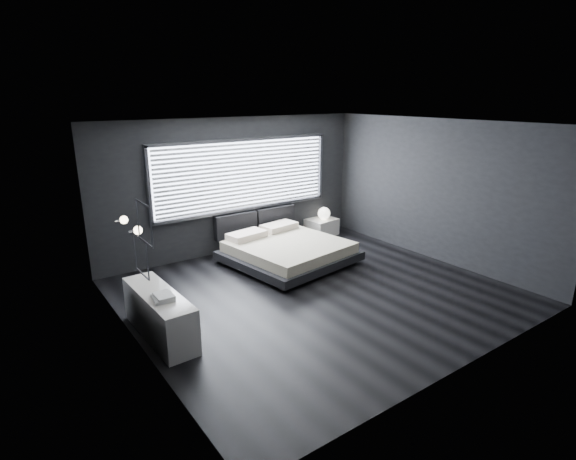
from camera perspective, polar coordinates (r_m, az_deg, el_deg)
room at (r=7.26m, az=3.89°, el=2.19°), size 6.04×6.00×2.80m
window at (r=9.50m, az=-5.51°, el=6.95°), size 4.14×0.09×1.52m
headboard at (r=9.80m, az=-4.07°, el=1.04°), size 1.96×0.16×0.52m
sconce_near at (r=5.93m, az=-18.55°, el=-0.04°), size 0.18×0.11×0.11m
sconce_far at (r=6.49m, az=-20.15°, el=1.21°), size 0.18×0.11×0.11m
wall_art_upper at (r=5.28m, az=-17.79°, el=0.84°), size 0.01×0.48×0.48m
wall_art_lower at (r=5.65m, az=-18.16°, el=-3.18°), size 0.01×0.48×0.48m
bed at (r=8.94m, az=-0.05°, el=-2.55°), size 2.47×2.38×0.57m
nightstand at (r=10.76m, az=4.28°, el=0.42°), size 0.73×0.63×0.39m
orb_lamp at (r=10.65m, az=4.59°, el=2.12°), size 0.29×0.29×0.29m
dresser at (r=6.55m, az=-15.96°, el=-10.24°), size 0.50×1.63×0.65m
book_stack at (r=6.19m, az=-15.57°, el=-8.16°), size 0.30×0.37×0.07m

